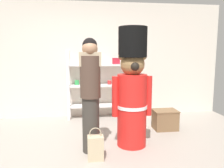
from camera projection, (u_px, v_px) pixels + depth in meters
name	position (u px, v px, depth m)	size (l,w,h in m)	color
ground_plane	(88.00, 158.00, 3.06)	(6.40, 6.40, 0.00)	#9E9389
back_wall	(85.00, 60.00, 5.04)	(6.40, 0.12, 2.60)	silver
merchandise_shelf	(101.00, 84.00, 4.94)	(1.52, 0.35, 1.54)	white
teddy_bear_guard	(132.00, 89.00, 3.38)	(0.63, 0.48, 1.85)	red
person_shopper	(90.00, 92.00, 3.16)	(0.31, 0.29, 1.67)	#38332D
shopping_bag	(96.00, 148.00, 3.00)	(0.22, 0.15, 0.46)	#C1AD89
display_crate	(165.00, 120.00, 4.21)	(0.45, 0.36, 0.38)	brown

